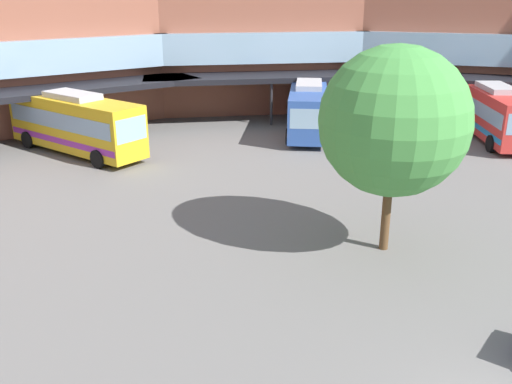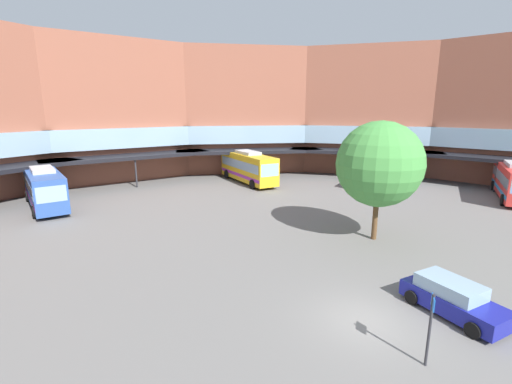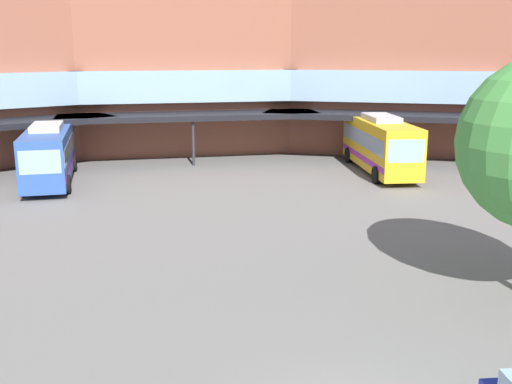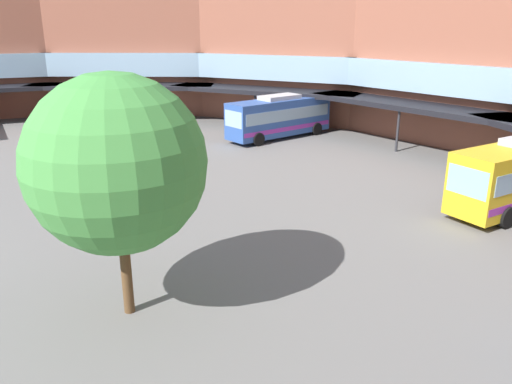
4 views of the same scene
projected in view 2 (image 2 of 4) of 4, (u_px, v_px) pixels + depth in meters
The scene contains 8 objects.
ground_plane at pixel (364, 321), 15.54m from camera, with size 128.40×128.40×0.00m, color slate.
station_building at pixel (218, 118), 33.47m from camera, with size 84.88×51.88×17.04m.
bus_2 at pixel (248, 167), 43.95m from camera, with size 3.72×10.84×3.89m.
bus_3 at pixel (45, 187), 32.84m from camera, with size 4.84×10.32×3.72m.
bus_5 at pixel (383, 169), 42.68m from camera, with size 10.04×8.59×3.64m.
parked_car at pixel (453, 298), 15.94m from camera, with size 2.39×4.57×1.53m.
plaza_tree at pixel (379, 164), 24.02m from camera, with size 5.78×5.78×8.20m.
stop_sign_post at pixel (430, 323), 12.45m from camera, with size 0.42×0.48×2.79m.
Camera 2 is at (-9.52, -11.09, 8.98)m, focal length 25.18 mm.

